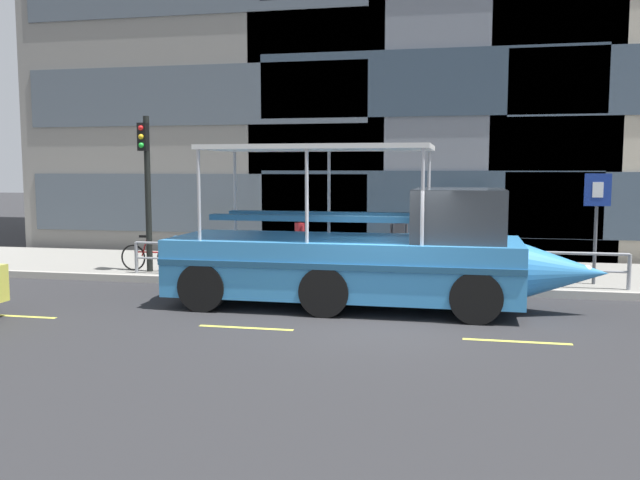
% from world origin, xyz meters
% --- Properties ---
extents(ground_plane, '(120.00, 120.00, 0.00)m').
position_xyz_m(ground_plane, '(0.00, 0.00, 0.00)').
color(ground_plane, '#2B2B2D').
extents(sidewalk, '(32.00, 4.80, 0.18)m').
position_xyz_m(sidewalk, '(0.00, 5.60, 0.09)').
color(sidewalk, gray).
rests_on(sidewalk, ground_plane).
extents(curb_edge, '(32.00, 0.18, 0.18)m').
position_xyz_m(curb_edge, '(0.00, 3.11, 0.09)').
color(curb_edge, '#B2ADA3').
rests_on(curb_edge, ground_plane).
extents(lane_centreline, '(25.80, 0.12, 0.01)m').
position_xyz_m(lane_centreline, '(-0.00, -1.17, 0.00)').
color(lane_centreline, '#DBD64C').
rests_on(lane_centreline, ground_plane).
extents(curb_guardrail, '(12.18, 0.09, 0.84)m').
position_xyz_m(curb_guardrail, '(-0.88, 3.45, 0.74)').
color(curb_guardrail, gray).
rests_on(curb_guardrail, sidewalk).
extents(traffic_light_pole, '(0.24, 0.46, 4.10)m').
position_xyz_m(traffic_light_pole, '(-6.71, 3.71, 2.67)').
color(traffic_light_pole, black).
rests_on(traffic_light_pole, sidewalk).
extents(parking_sign, '(0.60, 0.12, 2.62)m').
position_xyz_m(parking_sign, '(4.53, 4.09, 1.96)').
color(parking_sign, '#4C4F54').
rests_on(parking_sign, sidewalk).
extents(leaned_bicycle, '(1.74, 0.46, 0.96)m').
position_xyz_m(leaned_bicycle, '(-6.69, 3.81, 0.56)').
color(leaned_bicycle, black).
rests_on(leaned_bicycle, sidewalk).
extents(duck_tour_boat, '(9.10, 2.61, 3.40)m').
position_xyz_m(duck_tour_boat, '(-0.48, 1.22, 1.09)').
color(duck_tour_boat, '#388CD1').
rests_on(duck_tour_boat, ground_plane).
extents(pedestrian_near_bow, '(0.21, 0.44, 1.54)m').
position_xyz_m(pedestrian_near_bow, '(1.82, 4.40, 1.11)').
color(pedestrian_near_bow, black).
rests_on(pedestrian_near_bow, sidewalk).
extents(pedestrian_mid_left, '(0.46, 0.22, 1.61)m').
position_xyz_m(pedestrian_mid_left, '(-0.16, 4.69, 1.15)').
color(pedestrian_mid_left, black).
rests_on(pedestrian_mid_left, sidewalk).
extents(pedestrian_mid_right, '(0.30, 0.38, 1.55)m').
position_xyz_m(pedestrian_mid_right, '(-2.74, 4.41, 1.12)').
color(pedestrian_mid_right, '#1E2338').
rests_on(pedestrian_mid_right, sidewalk).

